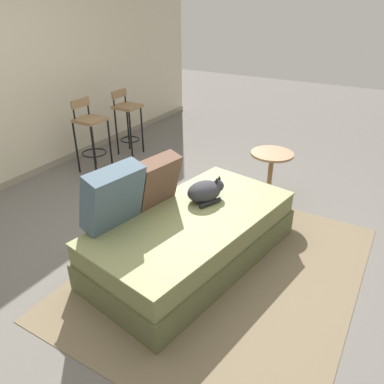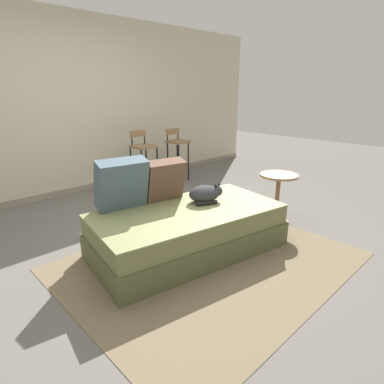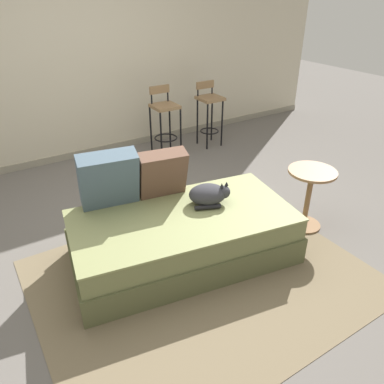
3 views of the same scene
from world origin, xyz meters
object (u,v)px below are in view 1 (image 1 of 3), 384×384
couch (193,237)px  throw_pillow_middle (156,180)px  side_table (270,171)px  bar_stool_near_window (90,130)px  throw_pillow_corner (113,197)px  cat (206,191)px  bar_stool_by_doorway (127,116)px

couch → throw_pillow_middle: 0.57m
side_table → couch: bearing=170.4°
bar_stool_near_window → side_table: 2.27m
throw_pillow_corner → bar_stool_near_window: 2.11m
throw_pillow_middle → bar_stool_near_window: (0.93, 1.67, -0.11)m
cat → bar_stool_by_doorway: (1.38, 2.00, 0.03)m
throw_pillow_corner → bar_stool_by_doorway: (2.10, 1.59, -0.13)m
throw_pillow_corner → throw_pillow_middle: 0.46m
throw_pillow_corner → throw_pillow_middle: throw_pillow_corner is taller
throw_pillow_middle → bar_stool_by_doorway: 2.34m
throw_pillow_middle → bar_stool_near_window: bearing=60.9°
throw_pillow_corner → side_table: throw_pillow_corner is taller
couch → cat: bearing=8.2°
throw_pillow_corner → couch: bearing=-45.8°
throw_pillow_corner → bar_stool_by_doorway: bearing=37.2°
cat → side_table: size_ratio=0.65×
couch → throw_pillow_corner: bearing=134.2°
cat → side_table: bearing=-14.7°
throw_pillow_middle → side_table: throw_pillow_middle is taller
couch → bar_stool_by_doorway: bearing=50.8°
side_table → throw_pillow_middle: bearing=154.7°
couch → bar_stool_near_window: size_ratio=2.13×
bar_stool_by_doorway → side_table: (-0.41, -2.25, -0.17)m
couch → throw_pillow_corner: 0.78m
couch → bar_stool_near_window: bar_stool_near_window is taller
throw_pillow_middle → bar_stool_near_window: bar_stool_near_window is taller
throw_pillow_middle → bar_stool_near_window: 1.91m
bar_stool_by_doorway → cat: bearing=-124.6°
cat → throw_pillow_corner: bearing=150.6°
bar_stool_near_window → cat: bearing=-108.3°
bar_stool_by_doorway → side_table: size_ratio=1.49×
cat → couch: bearing=-171.8°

